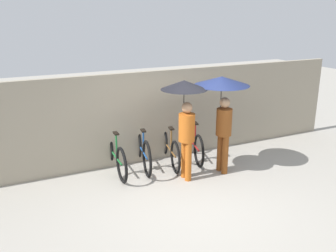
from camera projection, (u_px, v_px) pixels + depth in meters
name	position (u px, v px, depth m)	size (l,w,h in m)	color
ground_plane	(194.00, 198.00, 6.78)	(30.00, 30.00, 0.00)	#9E998E
back_wall	(149.00, 117.00, 8.27)	(10.03, 0.12, 2.02)	gray
parked_bicycle_0	(115.00, 155.00, 7.81)	(0.44, 1.82, 1.07)	black
parked_bicycle_1	(142.00, 149.00, 8.06)	(0.51, 1.80, 1.10)	black
parked_bicycle_2	(169.00, 147.00, 8.26)	(0.54, 1.76, 0.97)	black
parked_bicycle_3	(193.00, 142.00, 8.52)	(0.58, 1.68, 1.07)	black
pedestrian_leading	(185.00, 105.00, 7.20)	(0.91, 0.91, 1.99)	#B25619
pedestrian_center	(222.00, 95.00, 7.50)	(1.13, 1.13, 2.00)	brown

